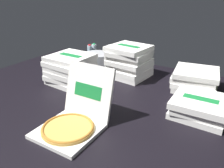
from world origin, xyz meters
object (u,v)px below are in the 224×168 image
pizza_stack_left_far (200,107)px  water_bottle_2 (94,51)px  water_bottle_5 (120,61)px  pizza_stack_left_mid (129,61)px  water_bottle_1 (81,63)px  water_bottle_3 (94,63)px  water_bottle_4 (90,52)px  pizza_stack_center_far (71,69)px  open_pizza_box (74,118)px  pizza_stack_right_far (195,80)px  water_bottle_0 (110,52)px  ice_bucket (97,59)px

pizza_stack_left_far → water_bottle_2: water_bottle_2 is taller
water_bottle_5 → pizza_stack_left_mid: bearing=-38.7°
water_bottle_1 → water_bottle_3: 0.16m
water_bottle_1 → water_bottle_4: size_ratio=1.00×
water_bottle_3 → water_bottle_4: same height
pizza_stack_center_far → pizza_stack_left_mid: bearing=48.1°
water_bottle_1 → open_pizza_box: bearing=-54.0°
pizza_stack_right_far → pizza_stack_left_far: 0.52m
pizza_stack_left_mid → pizza_stack_center_far: bearing=-131.9°
pizza_stack_left_far → water_bottle_3: bearing=162.9°
pizza_stack_left_mid → water_bottle_0: bearing=140.4°
pizza_stack_left_mid → water_bottle_5: size_ratio=2.30×
open_pizza_box → pizza_stack_left_mid: open_pizza_box is taller
water_bottle_3 → pizza_stack_left_far: bearing=-17.1°
open_pizza_box → pizza_stack_left_mid: (-0.13, 1.13, 0.09)m
pizza_stack_center_far → water_bottle_3: bearing=88.9°
open_pizza_box → water_bottle_1: open_pizza_box is taller
water_bottle_3 → water_bottle_5: same height
pizza_stack_left_far → ice_bucket: (-1.43, 0.64, -0.00)m
water_bottle_2 → ice_bucket: bearing=-47.9°
pizza_stack_right_far → water_bottle_1: water_bottle_1 is taller
open_pizza_box → ice_bucket: 1.46m
pizza_stack_left_mid → water_bottle_5: (-0.22, 0.18, -0.08)m
pizza_stack_center_far → water_bottle_3: size_ratio=2.20×
open_pizza_box → ice_bucket: bearing=118.1°
open_pizza_box → water_bottle_0: 1.71m
open_pizza_box → water_bottle_4: size_ratio=2.59×
ice_bucket → water_bottle_4: water_bottle_4 is taller
water_bottle_3 → pizza_stack_center_far: bearing=-91.1°
pizza_stack_left_far → water_bottle_5: size_ratio=2.14×
pizza_stack_left_far → ice_bucket: size_ratio=1.26×
pizza_stack_left_far → water_bottle_3: (-1.31, 0.40, 0.02)m
pizza_stack_right_far → water_bottle_2: 1.53m
pizza_stack_left_mid → water_bottle_3: bearing=-170.7°
open_pizza_box → water_bottle_4: open_pizza_box is taller
pizza_stack_center_far → ice_bucket: bearing=100.1°
pizza_stack_left_mid → pizza_stack_left_far: size_ratio=1.08×
water_bottle_0 → water_bottle_5: 0.41m
ice_bucket → water_bottle_1: bearing=-93.3°
pizza_stack_center_far → pizza_stack_right_far: 1.27m
water_bottle_2 → water_bottle_4: bearing=-102.4°
open_pizza_box → pizza_stack_left_far: open_pizza_box is taller
pizza_stack_right_far → water_bottle_1: (-1.30, -0.18, -0.00)m
water_bottle_3 → water_bottle_5: (0.21, 0.25, 0.00)m
pizza_stack_left_far → water_bottle_1: water_bottle_1 is taller
water_bottle_4 → water_bottle_5: bearing=-13.3°
water_bottle_4 → pizza_stack_left_mid: bearing=-21.7°
open_pizza_box → water_bottle_2: size_ratio=2.59×
pizza_stack_center_far → water_bottle_1: size_ratio=2.20×
pizza_stack_left_mid → water_bottle_3: (-0.43, -0.07, -0.08)m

